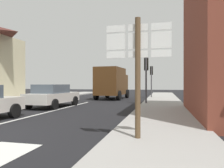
{
  "coord_description": "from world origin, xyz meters",
  "views": [
    {
      "loc": [
        5.97,
        -4.66,
        1.52
      ],
      "look_at": [
        2.75,
        8.92,
        1.5
      ],
      "focal_mm": 34.47,
      "sensor_mm": 36.0,
      "label": 1
    }
  ],
  "objects_px": {
    "delivery_truck": "(112,82)",
    "traffic_light_near_right": "(146,70)",
    "traffic_light_far_right": "(151,75)",
    "route_sign_post": "(138,65)",
    "sedan_far": "(53,95)"
  },
  "relations": [
    {
      "from": "sedan_far",
      "to": "traffic_light_near_right",
      "type": "relative_size",
      "value": 1.26
    },
    {
      "from": "traffic_light_far_right",
      "to": "traffic_light_near_right",
      "type": "relative_size",
      "value": 0.99
    },
    {
      "from": "traffic_light_far_right",
      "to": "traffic_light_near_right",
      "type": "height_order",
      "value": "traffic_light_near_right"
    },
    {
      "from": "delivery_truck",
      "to": "traffic_light_near_right",
      "type": "xyz_separation_m",
      "value": [
        3.73,
        -5.08,
        0.85
      ]
    },
    {
      "from": "sedan_far",
      "to": "delivery_truck",
      "type": "relative_size",
      "value": 0.83
    },
    {
      "from": "route_sign_post",
      "to": "traffic_light_far_right",
      "type": "bearing_deg",
      "value": 91.78
    },
    {
      "from": "delivery_truck",
      "to": "traffic_light_near_right",
      "type": "distance_m",
      "value": 6.36
    },
    {
      "from": "sedan_far",
      "to": "traffic_light_far_right",
      "type": "relative_size",
      "value": 1.27
    },
    {
      "from": "sedan_far",
      "to": "route_sign_post",
      "type": "relative_size",
      "value": 1.33
    },
    {
      "from": "traffic_light_far_right",
      "to": "route_sign_post",
      "type": "bearing_deg",
      "value": -88.22
    },
    {
      "from": "sedan_far",
      "to": "traffic_light_far_right",
      "type": "height_order",
      "value": "traffic_light_far_right"
    },
    {
      "from": "delivery_truck",
      "to": "traffic_light_far_right",
      "type": "distance_m",
      "value": 4.43
    },
    {
      "from": "route_sign_post",
      "to": "traffic_light_far_right",
      "type": "xyz_separation_m",
      "value": [
        -0.54,
        17.4,
        0.48
      ]
    },
    {
      "from": "delivery_truck",
      "to": "traffic_light_far_right",
      "type": "height_order",
      "value": "traffic_light_far_right"
    },
    {
      "from": "traffic_light_far_right",
      "to": "traffic_light_near_right",
      "type": "bearing_deg",
      "value": -90.0
    }
  ]
}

